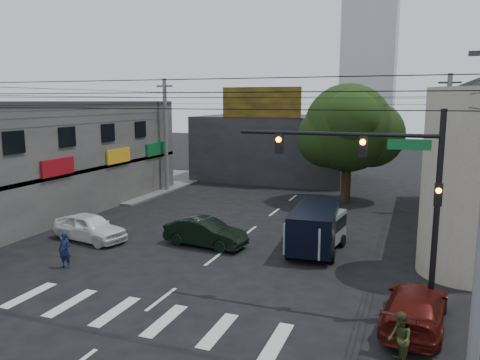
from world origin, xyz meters
The scene contains 17 objects.
ground centered at (0.00, 0.00, 0.00)m, with size 160.00×160.00×0.00m, color black.
sidewalk_far_left centered at (-18.00, 18.00, 0.07)m, with size 16.00×16.00×0.15m, color #514F4C.
corner_column centered at (11.00, 4.00, 4.00)m, with size 4.00×4.00×8.00m, color gray.
building_far centered at (-4.00, 26.00, 3.00)m, with size 14.00×10.00×6.00m, color #232326.
billboard centered at (-4.00, 21.10, 7.30)m, with size 7.00×0.30×2.60m, color olive.
tower_distant centered at (0.00, 70.00, 22.00)m, with size 9.00×9.00×44.00m, color silver.
street_tree centered at (4.00, 17.00, 5.47)m, with size 6.40×6.40×8.70m.
traffic_gantry centered at (7.82, -1.00, 4.83)m, with size 7.10×0.35×7.20m.
utility_pole_far_left centered at (-10.50, 16.00, 4.60)m, with size 0.32×0.32×9.20m, color #59595B.
utility_pole_far_right centered at (10.50, 16.00, 4.60)m, with size 0.32×0.32×9.20m, color #59595B.
dark_sedan centered at (-1.23, 3.62, 0.72)m, with size 4.50×1.99×1.43m, color black.
white_compact centered at (-7.42, 2.27, 0.74)m, with size 4.57×2.46×1.48m, color white.
maroon_sedan centered at (9.02, -1.85, 0.68)m, with size 2.32×4.85×1.36m, color #4A0F0A.
silver_minivan centered at (4.36, 4.64, 0.92)m, with size 2.33×4.49×1.85m, color #A3A6AB, non-canonical shape.
navy_van centered at (4.20, 5.10, 1.09)m, with size 2.50×5.62×2.19m, color black, non-canonical shape.
traffic_officer centered at (-5.76, -1.56, 0.82)m, with size 0.64×0.46×1.64m, color #11183D.
pedestrian_olive centered at (8.61, -4.49, 0.78)m, with size 0.80×0.91×1.57m, color #343A1B.
Camera 1 is at (8.74, -17.60, 7.46)m, focal length 35.00 mm.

